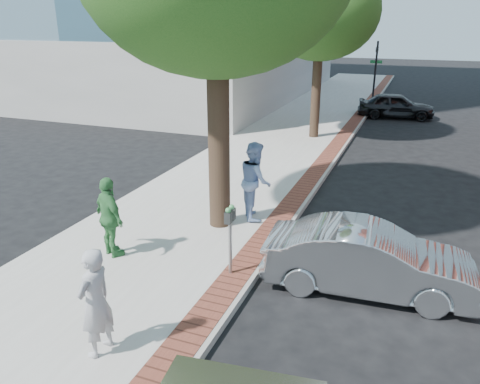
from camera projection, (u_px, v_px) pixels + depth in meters
The scene contains 13 objects.
ground at pixel (211, 268), 10.01m from camera, with size 120.00×120.00×0.00m, color black.
sidewalk at pixel (263, 160), 17.48m from camera, with size 5.00×60.00×0.15m, color #9E9991.
brick_strip at pixel (322, 164), 16.71m from camera, with size 0.60×60.00×0.01m, color brown.
curb at pixel (331, 167), 16.62m from camera, with size 0.10×60.00×0.15m, color gray.
office_base at pixel (172, 64), 32.95m from camera, with size 18.20×22.20×4.00m, color gray.
signal_near at pixel (376, 68), 28.15m from camera, with size 0.70×0.15×3.80m.
tree_far at pixel (321, 11), 18.82m from camera, with size 4.80×4.80×7.14m.
parking_meter at pixel (230, 226), 9.15m from camera, with size 0.12×0.32×1.47m.
person_gray at pixel (95, 303), 6.98m from camera, with size 0.65×0.42×1.77m, color #9C9DA1.
person_officer at pixel (255, 180), 11.91m from camera, with size 0.97×0.76×2.00m, color #8EACDC.
person_green at pixel (110, 218), 9.95m from camera, with size 1.05×0.44×1.78m, color #3A8142.
sedan_silver at pixel (369, 259), 9.00m from camera, with size 1.40×4.02×1.32m, color #B3B7BB.
bg_car at pixel (396, 106), 24.95m from camera, with size 1.58×3.94×1.34m, color black.
Camera 1 is at (3.78, -7.99, 5.01)m, focal length 35.00 mm.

